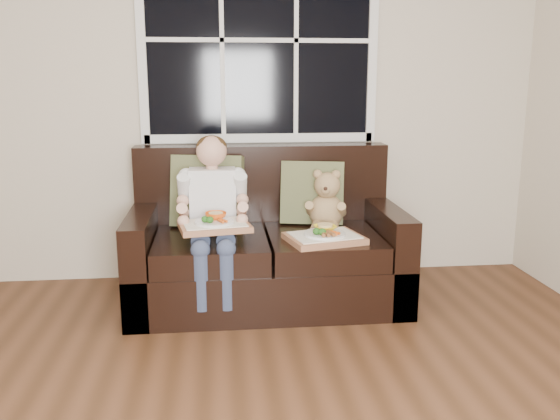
{
  "coord_description": "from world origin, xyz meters",
  "views": [
    {
      "loc": [
        0.01,
        -1.65,
        1.41
      ],
      "look_at": [
        0.38,
        1.85,
        0.62
      ],
      "focal_mm": 38.0,
      "sensor_mm": 36.0,
      "label": 1
    }
  ],
  "objects": [
    {
      "name": "tray_left",
      "position": [
        -0.02,
        1.71,
        0.57
      ],
      "size": [
        0.45,
        0.37,
        0.09
      ],
      "rotation": [
        0.0,
        0.0,
        0.17
      ],
      "color": "#AB714D",
      "rests_on": "child"
    },
    {
      "name": "window_back",
      "position": [
        0.3,
        2.48,
        1.65
      ],
      "size": [
        1.62,
        0.04,
        1.37
      ],
      "color": "black",
      "rests_on": "room_walls"
    },
    {
      "name": "room_walls",
      "position": [
        0.0,
        0.0,
        1.59
      ],
      "size": [
        4.52,
        5.02,
        2.71
      ],
      "color": "beige",
      "rests_on": "ground"
    },
    {
      "name": "loveseat",
      "position": [
        0.3,
        2.02,
        0.31
      ],
      "size": [
        1.7,
        0.92,
        0.96
      ],
      "color": "black",
      "rests_on": "ground"
    },
    {
      "name": "teddy_bear",
      "position": [
        0.7,
        2.04,
        0.61
      ],
      "size": [
        0.27,
        0.32,
        0.4
      ],
      "rotation": [
        0.0,
        0.0,
        -0.25
      ],
      "color": "#9C8553",
      "rests_on": "loveseat"
    },
    {
      "name": "tray_right",
      "position": [
        0.63,
        1.71,
        0.48
      ],
      "size": [
        0.5,
        0.42,
        0.1
      ],
      "rotation": [
        0.0,
        0.0,
        0.24
      ],
      "color": "#AB714D",
      "rests_on": "loveseat"
    },
    {
      "name": "pillow_right",
      "position": [
        0.63,
        2.17,
        0.66
      ],
      "size": [
        0.44,
        0.27,
        0.43
      ],
      "rotation": [
        -0.21,
        0.0,
        -0.23
      ],
      "color": "#636941",
      "rests_on": "loveseat"
    },
    {
      "name": "pillow_left",
      "position": [
        -0.07,
        2.17,
        0.68
      ],
      "size": [
        0.5,
        0.3,
        0.48
      ],
      "rotation": [
        -0.21,
        0.0,
        -0.22
      ],
      "color": "#636941",
      "rests_on": "loveseat"
    },
    {
      "name": "child",
      "position": [
        -0.03,
        1.89,
        0.66
      ],
      "size": [
        0.41,
        0.61,
        0.94
      ],
      "color": "white",
      "rests_on": "loveseat"
    }
  ]
}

